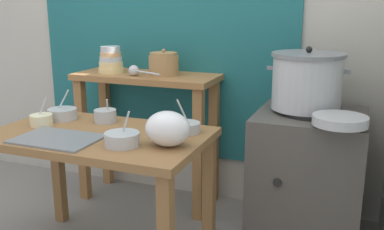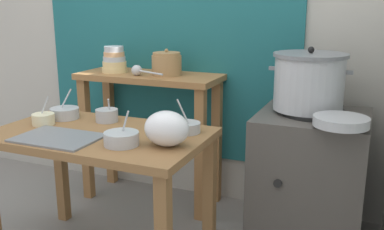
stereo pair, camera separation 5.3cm
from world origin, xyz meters
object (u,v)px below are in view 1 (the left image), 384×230
Objects in this scene: ladle at (135,71)px; clay_pot at (164,64)px; prep_bowl_1 at (105,115)px; prep_bowl_3 at (41,120)px; wide_pan at (340,120)px; prep_bowl_2 at (62,113)px; bowl_stack_enamel at (111,61)px; prep_bowl_0 at (122,139)px; steamer_pot at (307,81)px; stove_block at (307,177)px; back_shelf_table at (147,106)px; prep_bowl_4 at (186,127)px; prep_table at (100,154)px; plastic_bag at (167,129)px; serving_tray at (57,139)px.

clay_pot is at bearing 32.27° from ladle.
prep_bowl_1 is 0.89× the size of prep_bowl_3.
prep_bowl_2 is at bearing -171.57° from wide_pan.
bowl_stack_enamel is 1.09× the size of prep_bowl_0.
bowl_stack_enamel reaches higher than prep_bowl_2.
steamer_pot is 1.08m from ladle.
prep_bowl_0 is 0.63m from prep_bowl_2.
clay_pot is at bearing 172.33° from stove_block.
prep_bowl_3 is at bearing -107.41° from back_shelf_table.
prep_bowl_2 is at bearing -110.44° from ladle.
prep_bowl_4 reaches higher than stove_block.
prep_bowl_2 is at bearing 155.08° from prep_table.
prep_table is 5.19× the size of plastic_bag.
prep_bowl_4 is at bearing -2.67° from prep_bowl_1.
plastic_bag is 0.79× the size of wide_pan.
prep_bowl_3 is (-0.37, -0.76, -0.22)m from clay_pot.
prep_bowl_2 is at bearing 152.35° from prep_bowl_0.
prep_bowl_2 is (-0.22, -0.61, 0.07)m from back_shelf_table.
bowl_stack_enamel is 0.67× the size of wide_pan.
prep_bowl_2 is (-0.26, -0.04, -0.00)m from prep_bowl_1.
prep_table is at bearing 54.95° from serving_tray.
bowl_stack_enamel is at bearing 117.86° from prep_bowl_1.
prep_bowl_3 is at bearing -146.16° from prep_bowl_1.
ladle is at bearing -147.73° from clay_pot.
steamer_pot is at bearing 42.90° from prep_bowl_4.
prep_bowl_4 is (0.40, -0.60, -0.22)m from clay_pot.
wide_pan is at bearing 8.53° from prep_bowl_1.
steamer_pot is at bearing 54.14° from plastic_bag.
wide_pan is (1.13, -0.39, -0.17)m from clay_pot.
back_shelf_table is at bearing 74.43° from ladle.
steamer_pot is 2.72× the size of prep_bowl_2.
prep_bowl_0 is (-0.72, -0.79, -0.18)m from steamer_pot.
back_shelf_table is 4.94× the size of clay_pot.
back_shelf_table is at bearing 174.06° from steamer_pot.
prep_table is at bearing -157.48° from prep_bowl_4.
serving_tray is at bearing -143.56° from stove_block.
serving_tray is at bearing -147.30° from prep_bowl_4.
prep_table is at bearing 148.35° from prep_bowl_0.
prep_bowl_4 is at bearing -36.16° from bowl_stack_enamel.
ladle is 0.93m from plastic_bag.
prep_bowl_3 reaches higher than prep_bowl_1.
plastic_bag is at bearing -125.86° from steamer_pot.
stove_block is at bearing 33.20° from prep_table.
ladle is 0.72m from prep_bowl_3.
prep_bowl_0 is at bearing -56.19° from bowl_stack_enamel.
prep_bowl_4 is at bearing -137.10° from steamer_pot.
prep_table is 1.15× the size of back_shelf_table.
clay_pot is 0.94m from plastic_bag.
plastic_bag is at bearing -52.62° from ladle.
plastic_bag is (0.53, 0.11, 0.08)m from serving_tray.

